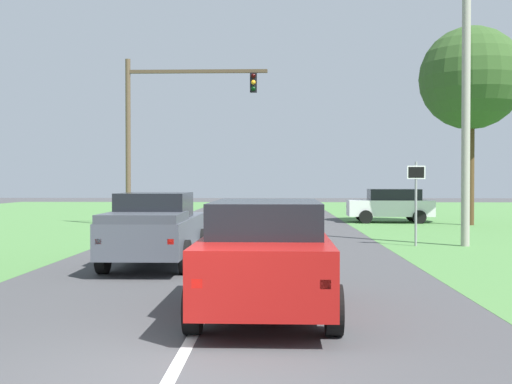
{
  "coord_description": "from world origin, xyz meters",
  "views": [
    {
      "loc": [
        1.17,
        -7.18,
        2.18
      ],
      "look_at": [
        0.37,
        17.85,
        1.73
      ],
      "focal_mm": 45.36,
      "sensor_mm": 36.0,
      "label": 1
    }
  ],
  "objects_px": {
    "oak_tree_right": "(471,79)",
    "pickup_truck_lead": "(156,228)",
    "traffic_light": "(163,117)",
    "keep_moving_sign": "(416,193)",
    "utility_pole_right": "(466,111)",
    "crossing_suv_far": "(391,205)",
    "red_suv_near": "(266,253)"
  },
  "relations": [
    {
      "from": "oak_tree_right",
      "to": "pickup_truck_lead",
      "type": "bearing_deg",
      "value": -129.41
    },
    {
      "from": "pickup_truck_lead",
      "to": "traffic_light",
      "type": "bearing_deg",
      "value": 99.28
    },
    {
      "from": "keep_moving_sign",
      "to": "utility_pole_right",
      "type": "xyz_separation_m",
      "value": [
        1.63,
        0.03,
        2.68
      ]
    },
    {
      "from": "traffic_light",
      "to": "oak_tree_right",
      "type": "distance_m",
      "value": 15.01
    },
    {
      "from": "pickup_truck_lead",
      "to": "crossing_suv_far",
      "type": "bearing_deg",
      "value": 62.28
    },
    {
      "from": "keep_moving_sign",
      "to": "utility_pole_right",
      "type": "bearing_deg",
      "value": 0.9
    },
    {
      "from": "traffic_light",
      "to": "crossing_suv_far",
      "type": "distance_m",
      "value": 12.49
    },
    {
      "from": "traffic_light",
      "to": "keep_moving_sign",
      "type": "distance_m",
      "value": 13.85
    },
    {
      "from": "red_suv_near",
      "to": "traffic_light",
      "type": "bearing_deg",
      "value": 104.72
    },
    {
      "from": "pickup_truck_lead",
      "to": "oak_tree_right",
      "type": "xyz_separation_m",
      "value": [
        12.54,
        15.27,
        6.17
      ]
    },
    {
      "from": "traffic_light",
      "to": "utility_pole_right",
      "type": "bearing_deg",
      "value": -37.5
    },
    {
      "from": "traffic_light",
      "to": "oak_tree_right",
      "type": "height_order",
      "value": "oak_tree_right"
    },
    {
      "from": "pickup_truck_lead",
      "to": "traffic_light",
      "type": "xyz_separation_m",
      "value": [
        -2.29,
        13.99,
        4.21
      ]
    },
    {
      "from": "traffic_light",
      "to": "oak_tree_right",
      "type": "xyz_separation_m",
      "value": [
        14.83,
        1.27,
        1.96
      ]
    },
    {
      "from": "traffic_light",
      "to": "crossing_suv_far",
      "type": "height_order",
      "value": "traffic_light"
    },
    {
      "from": "red_suv_near",
      "to": "crossing_suv_far",
      "type": "relative_size",
      "value": 1.13
    },
    {
      "from": "red_suv_near",
      "to": "utility_pole_right",
      "type": "xyz_separation_m",
      "value": [
        6.42,
        10.91,
        3.48
      ]
    },
    {
      "from": "traffic_light",
      "to": "utility_pole_right",
      "type": "xyz_separation_m",
      "value": [
        11.64,
        -8.93,
        -0.71
      ]
    },
    {
      "from": "oak_tree_right",
      "to": "crossing_suv_far",
      "type": "bearing_deg",
      "value": 151.56
    },
    {
      "from": "keep_moving_sign",
      "to": "crossing_suv_far",
      "type": "distance_m",
      "value": 12.23
    },
    {
      "from": "red_suv_near",
      "to": "utility_pole_right",
      "type": "height_order",
      "value": "utility_pole_right"
    },
    {
      "from": "keep_moving_sign",
      "to": "crossing_suv_far",
      "type": "height_order",
      "value": "keep_moving_sign"
    },
    {
      "from": "traffic_light",
      "to": "keep_moving_sign",
      "type": "xyz_separation_m",
      "value": [
        10.01,
        -8.95,
        -3.39
      ]
    },
    {
      "from": "traffic_light",
      "to": "keep_moving_sign",
      "type": "relative_size",
      "value": 2.84
    },
    {
      "from": "pickup_truck_lead",
      "to": "oak_tree_right",
      "type": "height_order",
      "value": "oak_tree_right"
    },
    {
      "from": "keep_moving_sign",
      "to": "crossing_suv_far",
      "type": "relative_size",
      "value": 0.64
    },
    {
      "from": "oak_tree_right",
      "to": "crossing_suv_far",
      "type": "xyz_separation_m",
      "value": [
        -3.52,
        1.91,
        -6.22
      ]
    },
    {
      "from": "traffic_light",
      "to": "oak_tree_right",
      "type": "relative_size",
      "value": 0.82
    },
    {
      "from": "keep_moving_sign",
      "to": "oak_tree_right",
      "type": "height_order",
      "value": "oak_tree_right"
    },
    {
      "from": "crossing_suv_far",
      "to": "keep_moving_sign",
      "type": "bearing_deg",
      "value": -96.13
    },
    {
      "from": "pickup_truck_lead",
      "to": "keep_moving_sign",
      "type": "height_order",
      "value": "keep_moving_sign"
    },
    {
      "from": "pickup_truck_lead",
      "to": "keep_moving_sign",
      "type": "bearing_deg",
      "value": 33.15
    }
  ]
}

